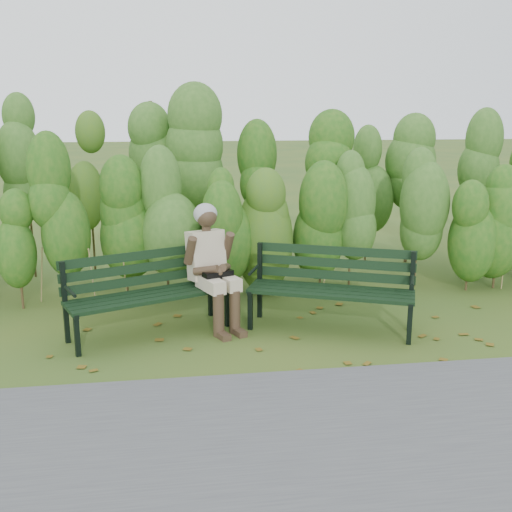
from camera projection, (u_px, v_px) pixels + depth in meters
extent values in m
plane|color=#345520|center=(261.00, 335.00, 6.17)|extent=(80.00, 80.00, 0.00)
cube|color=#474749|center=(310.00, 451.00, 4.05)|extent=(60.00, 2.50, 0.01)
cylinder|color=#47381E|center=(10.00, 274.00, 6.94)|extent=(0.03, 0.03, 0.80)
ellipsoid|color=#416C25|center=(4.00, 220.00, 6.79)|extent=(0.64, 0.64, 1.44)
cylinder|color=#47381E|center=(64.00, 272.00, 7.02)|extent=(0.03, 0.03, 0.80)
ellipsoid|color=#416C25|center=(60.00, 218.00, 6.87)|extent=(0.64, 0.64, 1.44)
cylinder|color=#47381E|center=(117.00, 270.00, 7.11)|extent=(0.03, 0.03, 0.80)
ellipsoid|color=#416C25|center=(114.00, 217.00, 6.96)|extent=(0.64, 0.64, 1.44)
cylinder|color=#47381E|center=(169.00, 268.00, 7.19)|extent=(0.03, 0.03, 0.80)
ellipsoid|color=#416C25|center=(167.00, 216.00, 7.04)|extent=(0.64, 0.64, 1.44)
cylinder|color=#47381E|center=(220.00, 266.00, 7.28)|extent=(0.03, 0.03, 0.80)
ellipsoid|color=#416C25|center=(219.00, 215.00, 7.13)|extent=(0.64, 0.64, 1.44)
cylinder|color=#47381E|center=(270.00, 265.00, 7.36)|extent=(0.03, 0.03, 0.80)
ellipsoid|color=#416C25|center=(270.00, 213.00, 7.21)|extent=(0.64, 0.64, 1.44)
cylinder|color=#47381E|center=(318.00, 263.00, 7.45)|extent=(0.03, 0.03, 0.80)
ellipsoid|color=#416C25|center=(319.00, 212.00, 7.30)|extent=(0.64, 0.64, 1.44)
cylinder|color=#47381E|center=(365.00, 261.00, 7.53)|extent=(0.03, 0.03, 0.80)
ellipsoid|color=#416C25|center=(367.00, 211.00, 7.38)|extent=(0.64, 0.64, 1.44)
cylinder|color=#47381E|center=(412.00, 259.00, 7.62)|extent=(0.03, 0.03, 0.80)
ellipsoid|color=#416C25|center=(415.00, 210.00, 7.47)|extent=(0.64, 0.64, 1.44)
cylinder|color=#47381E|center=(457.00, 258.00, 7.70)|extent=(0.03, 0.03, 0.80)
ellipsoid|color=#416C25|center=(461.00, 209.00, 7.55)|extent=(0.64, 0.64, 1.44)
cylinder|color=#47381E|center=(501.00, 256.00, 7.79)|extent=(0.03, 0.03, 0.80)
ellipsoid|color=#416C25|center=(506.00, 208.00, 7.64)|extent=(0.64, 0.64, 1.44)
cylinder|color=#47381E|center=(33.00, 243.00, 7.87)|extent=(0.04, 0.04, 1.10)
ellipsoid|color=#1F5917|center=(27.00, 176.00, 7.67)|extent=(0.70, 0.70, 1.98)
cylinder|color=#47381E|center=(93.00, 241.00, 7.98)|extent=(0.04, 0.04, 1.10)
ellipsoid|color=#1F5917|center=(89.00, 175.00, 7.77)|extent=(0.70, 0.70, 1.98)
cylinder|color=#47381E|center=(151.00, 239.00, 8.09)|extent=(0.04, 0.04, 1.10)
ellipsoid|color=#1F5917|center=(148.00, 174.00, 7.88)|extent=(0.70, 0.70, 1.98)
cylinder|color=#47381E|center=(208.00, 238.00, 8.19)|extent=(0.04, 0.04, 1.10)
ellipsoid|color=#1F5917|center=(207.00, 173.00, 7.99)|extent=(0.70, 0.70, 1.98)
cylinder|color=#47381E|center=(263.00, 236.00, 8.30)|extent=(0.04, 0.04, 1.10)
ellipsoid|color=#1F5917|center=(263.00, 172.00, 8.09)|extent=(0.70, 0.70, 1.98)
cylinder|color=#47381E|center=(317.00, 235.00, 8.41)|extent=(0.04, 0.04, 1.10)
ellipsoid|color=#1F5917|center=(319.00, 172.00, 8.20)|extent=(0.70, 0.70, 1.98)
cylinder|color=#47381E|center=(370.00, 233.00, 8.51)|extent=(0.04, 0.04, 1.10)
ellipsoid|color=#1F5917|center=(373.00, 171.00, 8.31)|extent=(0.70, 0.70, 1.98)
cylinder|color=#47381E|center=(421.00, 231.00, 8.62)|extent=(0.04, 0.04, 1.10)
ellipsoid|color=#1F5917|center=(425.00, 170.00, 8.41)|extent=(0.70, 0.70, 1.98)
cylinder|color=#47381E|center=(471.00, 230.00, 8.73)|extent=(0.04, 0.04, 1.10)
ellipsoid|color=#1F5917|center=(476.00, 169.00, 8.52)|extent=(0.70, 0.70, 1.98)
cube|color=brown|center=(200.00, 331.00, 6.25)|extent=(0.09, 0.10, 0.01)
cube|color=brown|center=(486.00, 298.00, 7.35)|extent=(0.10, 0.11, 0.01)
cube|color=brown|center=(488.00, 316.00, 6.71)|extent=(0.08, 0.10, 0.01)
cube|color=brown|center=(343.00, 327.00, 6.38)|extent=(0.11, 0.11, 0.01)
cube|color=brown|center=(68.00, 315.00, 6.73)|extent=(0.11, 0.11, 0.01)
cube|color=brown|center=(346.00, 350.00, 5.77)|extent=(0.10, 0.11, 0.01)
cube|color=brown|center=(463.00, 352.00, 5.70)|extent=(0.09, 0.10, 0.01)
cube|color=brown|center=(418.00, 348.00, 5.81)|extent=(0.11, 0.11, 0.01)
cube|color=brown|center=(68.00, 378.00, 5.16)|extent=(0.11, 0.10, 0.01)
cube|color=brown|center=(475.00, 298.00, 7.34)|extent=(0.11, 0.11, 0.01)
cube|color=brown|center=(504.00, 349.00, 5.77)|extent=(0.09, 0.07, 0.01)
cube|color=brown|center=(310.00, 311.00, 6.89)|extent=(0.11, 0.11, 0.01)
cube|color=brown|center=(6.00, 342.00, 5.97)|extent=(0.11, 0.11, 0.01)
cube|color=brown|center=(443.00, 298.00, 7.37)|extent=(0.11, 0.10, 0.01)
cube|color=brown|center=(434.00, 306.00, 7.07)|extent=(0.09, 0.07, 0.01)
cube|color=brown|center=(479.00, 351.00, 5.73)|extent=(0.11, 0.11, 0.01)
cube|color=brown|center=(227.00, 313.00, 6.80)|extent=(0.11, 0.11, 0.01)
cube|color=brown|center=(85.00, 359.00, 5.55)|extent=(0.10, 0.08, 0.01)
cube|color=brown|center=(100.00, 371.00, 5.29)|extent=(0.11, 0.11, 0.01)
cube|color=brown|center=(310.00, 312.00, 6.85)|extent=(0.10, 0.08, 0.01)
cube|color=brown|center=(165.00, 309.00, 6.95)|extent=(0.11, 0.11, 0.01)
cube|color=brown|center=(485.00, 337.00, 6.08)|extent=(0.10, 0.08, 0.01)
cube|color=brown|center=(19.00, 396.00, 4.84)|extent=(0.11, 0.11, 0.01)
cube|color=brown|center=(387.00, 301.00, 7.25)|extent=(0.08, 0.10, 0.01)
cube|color=black|center=(156.00, 300.00, 5.93)|extent=(1.57, 0.73, 0.04)
cube|color=black|center=(152.00, 297.00, 6.03)|extent=(1.57, 0.73, 0.04)
cube|color=black|center=(148.00, 294.00, 6.12)|extent=(1.57, 0.73, 0.04)
cube|color=black|center=(144.00, 292.00, 6.22)|extent=(1.57, 0.73, 0.04)
cube|color=black|center=(140.00, 280.00, 6.27)|extent=(1.55, 0.68, 0.10)
cube|color=black|center=(139.00, 268.00, 6.25)|extent=(1.55, 0.68, 0.10)
cube|color=black|center=(138.00, 256.00, 6.23)|extent=(1.55, 0.68, 0.10)
cube|color=black|center=(77.00, 335.00, 5.58)|extent=(0.06, 0.06, 0.42)
cube|color=black|center=(65.00, 303.00, 5.86)|extent=(0.06, 0.06, 0.83)
cube|color=black|center=(71.00, 311.00, 5.68)|extent=(0.22, 0.44, 0.04)
cylinder|color=black|center=(70.00, 291.00, 5.60)|extent=(0.16, 0.33, 0.03)
cube|color=black|center=(227.00, 308.00, 6.36)|extent=(0.06, 0.06, 0.42)
cube|color=black|center=(210.00, 280.00, 6.65)|extent=(0.06, 0.06, 0.83)
cube|color=black|center=(219.00, 286.00, 6.47)|extent=(0.22, 0.44, 0.04)
cylinder|color=black|center=(221.00, 269.00, 6.39)|extent=(0.16, 0.33, 0.03)
cube|color=black|center=(328.00, 296.00, 6.02)|extent=(1.60, 0.75, 0.04)
cube|color=black|center=(330.00, 293.00, 6.14)|extent=(1.60, 0.75, 0.04)
cube|color=black|center=(331.00, 290.00, 6.25)|extent=(1.60, 0.75, 0.04)
cube|color=black|center=(333.00, 287.00, 6.36)|extent=(1.60, 0.75, 0.04)
cube|color=black|center=(334.00, 275.00, 6.41)|extent=(1.59, 0.71, 0.10)
cube|color=black|center=(335.00, 263.00, 6.40)|extent=(1.59, 0.71, 0.10)
cube|color=black|center=(335.00, 251.00, 6.38)|extent=(1.59, 0.71, 0.10)
cube|color=black|center=(250.00, 310.00, 6.26)|extent=(0.06, 0.06, 0.42)
cube|color=black|center=(260.00, 280.00, 6.59)|extent=(0.06, 0.06, 0.85)
cube|color=black|center=(255.00, 288.00, 6.39)|extent=(0.23, 0.45, 0.04)
cylinder|color=black|center=(254.00, 270.00, 6.30)|extent=(0.17, 0.34, 0.03)
cube|color=black|center=(410.00, 324.00, 5.87)|extent=(0.06, 0.06, 0.42)
cube|color=black|center=(411.00, 291.00, 6.20)|extent=(0.06, 0.06, 0.85)
cube|color=black|center=(411.00, 299.00, 6.00)|extent=(0.23, 0.45, 0.04)
cylinder|color=black|center=(412.00, 281.00, 5.90)|extent=(0.17, 0.34, 0.03)
cube|color=beige|center=(210.00, 284.00, 6.16)|extent=(0.30, 0.46, 0.14)
cube|color=beige|center=(226.00, 281.00, 6.25)|extent=(0.30, 0.46, 0.14)
cylinder|color=#443121|center=(219.00, 315.00, 6.08)|extent=(0.15, 0.15, 0.46)
cylinder|color=#443121|center=(235.00, 312.00, 6.17)|extent=(0.15, 0.15, 0.46)
cube|color=#443121|center=(223.00, 336.00, 6.05)|extent=(0.17, 0.23, 0.06)
cube|color=#443121|center=(239.00, 332.00, 6.15)|extent=(0.17, 0.23, 0.06)
cube|color=beige|center=(206.00, 255.00, 6.38)|extent=(0.45, 0.39, 0.54)
cylinder|color=#443121|center=(206.00, 229.00, 6.30)|extent=(0.09, 0.09, 0.10)
sphere|color=#443121|center=(207.00, 217.00, 6.26)|extent=(0.22, 0.22, 0.22)
ellipsoid|color=gray|center=(205.00, 214.00, 6.27)|extent=(0.25, 0.24, 0.23)
cylinder|color=#443121|center=(190.00, 251.00, 6.18)|extent=(0.17, 0.24, 0.32)
cylinder|color=#443121|center=(228.00, 246.00, 6.40)|extent=(0.17, 0.24, 0.32)
cylinder|color=#443121|center=(206.00, 270.00, 6.17)|extent=(0.29, 0.21, 0.14)
cylinder|color=#443121|center=(225.00, 267.00, 6.28)|extent=(0.16, 0.29, 0.14)
sphere|color=#443121|center=(218.00, 272.00, 6.18)|extent=(0.11, 0.11, 0.11)
cube|color=black|center=(218.00, 279.00, 6.20)|extent=(0.34, 0.24, 0.17)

